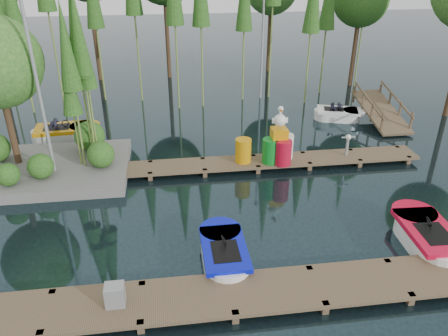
{
  "coord_description": "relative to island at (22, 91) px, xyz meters",
  "views": [
    {
      "loc": [
        -1.25,
        -12.38,
        7.8
      ],
      "look_at": [
        0.5,
        0.5,
        1.1
      ],
      "focal_mm": 35.0,
      "sensor_mm": 36.0,
      "label": 1
    }
  ],
  "objects": [
    {
      "name": "lamp_island",
      "position": [
        0.8,
        -0.79,
        1.08
      ],
      "size": [
        0.3,
        0.3,
        7.25
      ],
      "color": "gray",
      "rests_on": "ground"
    },
    {
      "name": "utility_cabinet",
      "position": [
        3.58,
        -7.79,
        -2.61
      ],
      "size": [
        0.45,
        0.38,
        0.55
      ],
      "primitive_type": "cube",
      "color": "gray",
      "rests_on": "near_dock"
    },
    {
      "name": "drum_cluster",
      "position": [
        9.19,
        -0.95,
        -2.23
      ],
      "size": [
        1.28,
        1.18,
        2.21
      ],
      "color": "#0D7A20",
      "rests_on": "far_dock"
    },
    {
      "name": "seagull_post",
      "position": [
        11.97,
        -0.79,
        -2.29
      ],
      "size": [
        0.55,
        0.3,
        0.88
      ],
      "color": "gray",
      "rests_on": "far_dock"
    },
    {
      "name": "boat_red",
      "position": [
        12.22,
        -6.32,
        -2.9
      ],
      "size": [
        1.46,
        2.98,
        0.98
      ],
      "rotation": [
        0.0,
        0.0,
        -0.05
      ],
      "color": "white",
      "rests_on": "ground"
    },
    {
      "name": "island",
      "position": [
        0.0,
        0.0,
        0.0
      ],
      "size": [
        6.2,
        4.2,
        6.75
      ],
      "color": "slate",
      "rests_on": "ground"
    },
    {
      "name": "ground_plane",
      "position": [
        6.3,
        -3.29,
        -3.18
      ],
      "size": [
        90.0,
        90.0,
        0.0
      ],
      "primitive_type": "plane",
      "color": "#1A2C31"
    },
    {
      "name": "ramp",
      "position": [
        15.3,
        3.21,
        -2.6
      ],
      "size": [
        1.5,
        3.94,
        1.49
      ],
      "color": "brown",
      "rests_on": "ground"
    },
    {
      "name": "far_dock",
      "position": [
        7.3,
        -0.79,
        -2.95
      ],
      "size": [
        15.0,
        1.2,
        0.5
      ],
      "color": "brown",
      "rests_on": "ground"
    },
    {
      "name": "boat_white_far",
      "position": [
        13.39,
        3.82,
        -2.92
      ],
      "size": [
        2.73,
        1.82,
        1.19
      ],
      "rotation": [
        0.0,
        0.0,
        0.4
      ],
      "color": "white",
      "rests_on": "ground"
    },
    {
      "name": "near_dock",
      "position": [
        6.3,
        -7.79,
        -2.95
      ],
      "size": [
        18.0,
        1.5,
        0.5
      ],
      "color": "brown",
      "rests_on": "ground"
    },
    {
      "name": "lamp_rear",
      "position": [
        10.3,
        7.71,
        1.08
      ],
      "size": [
        0.3,
        0.3,
        7.25
      ],
      "color": "gray",
      "rests_on": "ground"
    },
    {
      "name": "boat_blue",
      "position": [
        6.33,
        -6.26,
        -2.93
      ],
      "size": [
        1.21,
        2.64,
        0.89
      ],
      "rotation": [
        0.0,
        0.0,
        0.01
      ],
      "color": "white",
      "rests_on": "ground"
    },
    {
      "name": "yellow_barrel",
      "position": [
        7.81,
        -0.79,
        -2.42
      ],
      "size": [
        0.62,
        0.62,
        0.92
      ],
      "primitive_type": "cylinder",
      "color": "orange",
      "rests_on": "far_dock"
    },
    {
      "name": "boat_yellow_far",
      "position": [
        0.43,
        3.01,
        -2.87
      ],
      "size": [
        3.06,
        1.56,
        1.48
      ],
      "rotation": [
        0.0,
        0.0,
        -0.27
      ],
      "color": "white",
      "rests_on": "ground"
    }
  ]
}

